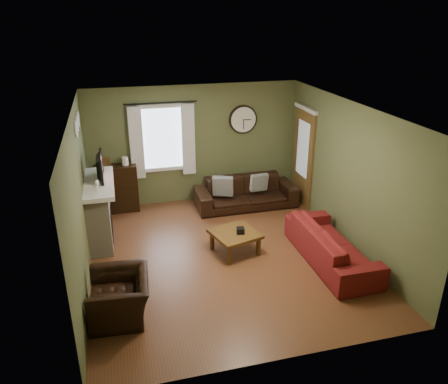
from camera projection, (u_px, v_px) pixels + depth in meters
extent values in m
cube|color=brown|center=(224.00, 255.00, 7.76)|extent=(4.60, 5.20, 0.00)
cube|color=white|center=(224.00, 110.00, 6.75)|extent=(4.60, 5.20, 0.00)
cube|color=#555D36|center=(80.00, 202.00, 6.72)|extent=(0.00, 5.20, 2.60)
cube|color=#555D36|center=(349.00, 175.00, 7.79)|extent=(0.00, 5.20, 2.60)
cube|color=#555D36|center=(194.00, 144.00, 9.58)|extent=(4.60, 0.00, 2.60)
cube|color=#555D36|center=(282.00, 272.00, 4.94)|extent=(4.60, 0.00, 2.60)
cube|color=tan|center=(99.00, 213.00, 8.08)|extent=(0.40, 1.40, 1.10)
cube|color=black|center=(111.00, 224.00, 8.22)|extent=(0.04, 0.60, 0.55)
cube|color=white|center=(97.00, 184.00, 7.86)|extent=(0.58, 1.60, 0.08)
imported|color=black|center=(97.00, 170.00, 7.92)|extent=(0.08, 0.60, 0.35)
cube|color=#994C3F|center=(101.00, 166.00, 7.92)|extent=(0.02, 0.62, 0.36)
cylinder|color=white|center=(76.00, 129.00, 7.07)|extent=(0.28, 0.28, 0.03)
cylinder|color=white|center=(77.00, 124.00, 7.38)|extent=(0.28, 0.28, 0.03)
cylinder|color=white|center=(78.00, 119.00, 7.70)|extent=(0.28, 0.28, 0.03)
cylinder|color=black|center=(161.00, 103.00, 8.93)|extent=(0.03, 0.03, 1.50)
cube|color=silver|center=(137.00, 143.00, 9.12)|extent=(0.28, 0.04, 1.55)
cube|color=silver|center=(188.00, 140.00, 9.38)|extent=(0.28, 0.04, 1.55)
cube|color=brown|center=(303.00, 158.00, 9.53)|extent=(0.05, 0.90, 2.10)
imported|color=#533615|center=(113.00, 165.00, 9.36)|extent=(0.27, 0.27, 0.02)
imported|color=black|center=(246.00, 193.00, 9.59)|extent=(2.20, 0.86, 0.64)
cube|color=gray|center=(259.00, 182.00, 9.52)|extent=(0.39, 0.14, 0.38)
cube|color=gray|center=(223.00, 186.00, 9.33)|extent=(0.45, 0.28, 0.43)
imported|color=maroon|center=(331.00, 245.00, 7.48)|extent=(0.85, 2.16, 0.63)
imported|color=black|center=(120.00, 297.00, 6.13)|extent=(0.89, 1.00, 0.62)
cube|color=black|center=(240.00, 233.00, 7.68)|extent=(0.16, 0.16, 0.10)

